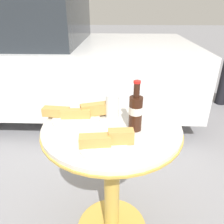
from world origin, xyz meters
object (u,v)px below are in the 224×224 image
(cola_bottle_left, at_px, (136,111))
(lunch_plate_far, at_px, (77,115))
(parked_car, at_px, (16,58))
(drinking_glass, at_px, (112,107))
(bistro_table, at_px, (112,162))
(lunch_plate_near, at_px, (108,142))

(cola_bottle_left, relative_size, lunch_plate_far, 0.70)
(lunch_plate_far, height_order, parked_car, parked_car)
(drinking_glass, bearing_deg, bistro_table, -88.34)
(bistro_table, height_order, cola_bottle_left, cola_bottle_left)
(bistro_table, bearing_deg, drinking_glass, 91.66)
(lunch_plate_far, bearing_deg, drinking_glass, 9.29)
(lunch_plate_near, bearing_deg, lunch_plate_far, 126.53)
(parked_car, bearing_deg, drinking_glass, -53.86)
(bistro_table, relative_size, drinking_glass, 6.30)
(drinking_glass, height_order, lunch_plate_near, drinking_glass)
(lunch_plate_near, relative_size, lunch_plate_far, 0.73)
(cola_bottle_left, xyz_separation_m, lunch_plate_near, (-0.12, -0.14, -0.07))
(lunch_plate_far, relative_size, parked_car, 0.08)
(bistro_table, bearing_deg, lunch_plate_near, -92.23)
(lunch_plate_far, xyz_separation_m, parked_car, (-1.12, 1.80, -0.12))
(lunch_plate_near, distance_m, parked_car, 2.41)
(bistro_table, xyz_separation_m, lunch_plate_near, (-0.01, -0.18, 0.25))
(drinking_glass, xyz_separation_m, lunch_plate_near, (-0.00, -0.26, -0.04))
(bistro_table, relative_size, cola_bottle_left, 3.27)
(cola_bottle_left, relative_size, parked_car, 0.05)
(bistro_table, distance_m, drinking_glass, 0.29)
(bistro_table, xyz_separation_m, drinking_glass, (-0.00, 0.08, 0.28))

